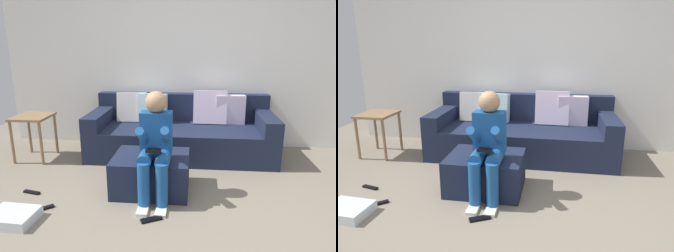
{
  "view_description": "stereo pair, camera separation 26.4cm",
  "coord_description": "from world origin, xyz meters",
  "views": [
    {
      "loc": [
        0.06,
        -2.24,
        1.51
      ],
      "look_at": [
        -0.26,
        1.18,
        0.55
      ],
      "focal_mm": 32.6,
      "sensor_mm": 36.0,
      "label": 1
    },
    {
      "loc": [
        0.32,
        -2.21,
        1.51
      ],
      "look_at": [
        -0.26,
        1.18,
        0.55
      ],
      "focal_mm": 32.6,
      "sensor_mm": 36.0,
      "label": 2
    }
  ],
  "objects": [
    {
      "name": "couch_sectional",
      "position": [
        -0.13,
        1.77,
        0.3
      ],
      "size": [
        2.44,
        0.96,
        0.87
      ],
      "color": "#192138",
      "rests_on": "ground_plane"
    },
    {
      "name": "remote_under_side_table",
      "position": [
        -1.6,
        0.46,
        0.01
      ],
      "size": [
        0.19,
        0.08,
        0.02
      ],
      "primitive_type": "cube",
      "rotation": [
        0.0,
        0.0,
        -0.22
      ],
      "color": "black",
      "rests_on": "ground_plane"
    },
    {
      "name": "wall_back",
      "position": [
        0.0,
        2.24,
        1.37
      ],
      "size": [
        5.47,
        0.1,
        2.74
      ],
      "primitive_type": "cube",
      "color": "silver",
      "rests_on": "ground_plane"
    },
    {
      "name": "person_seated",
      "position": [
        -0.32,
        0.48,
        0.57
      ],
      "size": [
        0.31,
        0.57,
        1.06
      ],
      "color": "#194C8C",
      "rests_on": "ground_plane"
    },
    {
      "name": "side_table",
      "position": [
        -2.04,
        1.41,
        0.48
      ],
      "size": [
        0.44,
        0.47,
        0.59
      ],
      "color": "olive",
      "rests_on": "ground_plane"
    },
    {
      "name": "remote_by_storage_bin",
      "position": [
        -1.32,
        0.17,
        0.01
      ],
      "size": [
        0.15,
        0.13,
        0.02
      ],
      "primitive_type": "cube",
      "rotation": [
        0.0,
        0.0,
        0.7
      ],
      "color": "black",
      "rests_on": "ground_plane"
    },
    {
      "name": "ground_plane",
      "position": [
        0.0,
        0.0,
        0.0
      ],
      "size": [
        7.11,
        7.11,
        0.0
      ],
      "primitive_type": "plane",
      "color": "slate"
    },
    {
      "name": "ottoman",
      "position": [
        -0.38,
        0.66,
        0.19
      ],
      "size": [
        0.77,
        0.61,
        0.38
      ],
      "primitive_type": "cube",
      "color": "#192138",
      "rests_on": "ground_plane"
    },
    {
      "name": "remote_near_ottoman",
      "position": [
        -0.3,
        0.08,
        0.01
      ],
      "size": [
        0.19,
        0.14,
        0.02
      ],
      "primitive_type": "cube",
      "rotation": [
        0.0,
        0.0,
        0.48
      ],
      "color": "black",
      "rests_on": "ground_plane"
    },
    {
      "name": "storage_bin",
      "position": [
        -1.49,
        -0.05,
        0.05
      ],
      "size": [
        0.41,
        0.33,
        0.09
      ],
      "primitive_type": "cube",
      "rotation": [
        0.0,
        0.0,
        -0.06
      ],
      "color": "silver",
      "rests_on": "ground_plane"
    }
  ]
}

